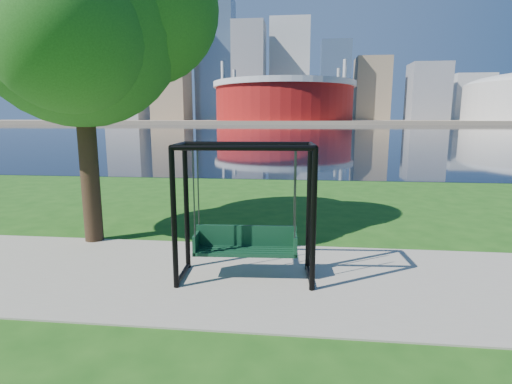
# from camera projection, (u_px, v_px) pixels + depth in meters

# --- Properties ---
(ground) EXTENTS (900.00, 900.00, 0.00)m
(ground) POSITION_uv_depth(u_px,v_px,m) (257.00, 269.00, 8.07)
(ground) COLOR #1E5114
(ground) RESTS_ON ground
(path) EXTENTS (120.00, 4.00, 0.03)m
(path) POSITION_uv_depth(u_px,v_px,m) (254.00, 277.00, 7.58)
(path) COLOR #9E937F
(path) RESTS_ON ground
(river) EXTENTS (900.00, 180.00, 0.02)m
(river) POSITION_uv_depth(u_px,v_px,m) (299.00, 130.00, 107.75)
(river) COLOR black
(river) RESTS_ON ground
(far_bank) EXTENTS (900.00, 228.00, 2.00)m
(far_bank) POSITION_uv_depth(u_px,v_px,m) (301.00, 121.00, 306.93)
(far_bank) COLOR #937F60
(far_bank) RESTS_ON ground
(stadium) EXTENTS (83.00, 83.00, 32.00)m
(stadium) POSITION_uv_depth(u_px,v_px,m) (284.00, 100.00, 236.26)
(stadium) COLOR maroon
(stadium) RESTS_ON far_bank
(skyline) EXTENTS (392.00, 66.00, 96.50)m
(skyline) POSITION_uv_depth(u_px,v_px,m) (296.00, 76.00, 314.19)
(skyline) COLOR gray
(skyline) RESTS_ON far_bank
(swing) EXTENTS (2.56, 1.24, 2.56)m
(swing) POSITION_uv_depth(u_px,v_px,m) (245.00, 215.00, 7.35)
(swing) COLOR black
(swing) RESTS_ON ground
(park_tree) EXTENTS (6.15, 5.55, 7.63)m
(park_tree) POSITION_uv_depth(u_px,v_px,m) (77.00, 14.00, 9.00)
(park_tree) COLOR black
(park_tree) RESTS_ON ground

